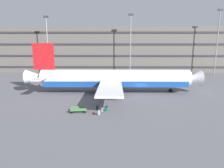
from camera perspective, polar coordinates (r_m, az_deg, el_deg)
name	(u,v)px	position (r m, az deg, el deg)	size (l,w,h in m)	color
ground_plane	(140,94)	(43.45, 8.34, -3.07)	(600.00, 600.00, 0.00)	#5B5B60
terminal_structure	(127,50)	(89.17, 4.60, 10.10)	(139.98, 19.88, 18.43)	#605B56
airliner	(114,79)	(44.21, 0.48, 1.47)	(40.13, 32.27, 11.25)	silver
light_mast_far_left	(47,41)	(77.39, -18.62, 11.90)	(1.80, 0.50, 21.64)	gray
light_mast_left	(130,40)	(73.36, 5.49, 12.75)	(1.80, 0.50, 22.28)	gray
light_mast_center_left	(218,38)	(82.29, 28.80, 11.84)	(1.80, 0.50, 23.85)	gray
suitcase_laid_flat	(99,112)	(30.23, -3.89, -8.42)	(0.46, 0.36, 1.01)	gray
suitcase_upright	(102,110)	(31.55, -3.00, -7.66)	(0.34, 0.44, 0.88)	gray
suitcase_scuffed	(97,108)	(32.45, -4.39, -7.06)	(0.36, 0.44, 0.98)	black
suitcase_silver	(106,109)	(31.93, -1.69, -7.28)	(0.48, 0.37, 1.04)	#147266
backpack_red	(94,113)	(30.56, -5.27, -8.63)	(0.34, 0.38, 0.48)	#592619
baggage_cart	(79,110)	(31.92, -9.89, -7.48)	(3.35, 1.56, 0.82)	#4C724C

